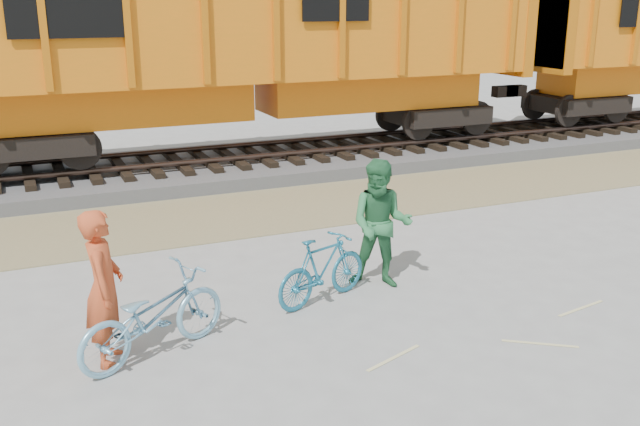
# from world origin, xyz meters

# --- Properties ---
(ground) EXTENTS (120.00, 120.00, 0.00)m
(ground) POSITION_xyz_m (0.00, 0.00, 0.00)
(ground) COLOR #9E9E99
(ground) RESTS_ON ground
(gravel_strip) EXTENTS (120.00, 3.00, 0.02)m
(gravel_strip) POSITION_xyz_m (0.00, 5.50, 0.01)
(gravel_strip) COLOR #9A8A60
(gravel_strip) RESTS_ON ground
(ballast_bed) EXTENTS (120.00, 4.00, 0.30)m
(ballast_bed) POSITION_xyz_m (0.00, 9.00, 0.15)
(ballast_bed) COLOR slate
(ballast_bed) RESTS_ON ground
(track) EXTENTS (120.00, 2.60, 0.24)m
(track) POSITION_xyz_m (0.00, 9.00, 0.47)
(track) COLOR black
(track) RESTS_ON ballast_bed
(hopper_car_center) EXTENTS (14.00, 3.13, 4.65)m
(hopper_car_center) POSITION_xyz_m (0.64, 9.00, 3.01)
(hopper_car_center) COLOR black
(hopper_car_center) RESTS_ON track
(bicycle_blue) EXTENTS (2.06, 1.41, 1.03)m
(bicycle_blue) POSITION_xyz_m (-3.53, 0.37, 0.51)
(bicycle_blue) COLOR #7AB6D5
(bicycle_blue) RESTS_ON ground
(bicycle_teal) EXTENTS (1.64, 0.95, 0.95)m
(bicycle_teal) POSITION_xyz_m (-1.10, 1.02, 0.48)
(bicycle_teal) COLOR #1F6E8C
(bicycle_teal) RESTS_ON ground
(person_solo) EXTENTS (0.56, 0.74, 1.82)m
(person_solo) POSITION_xyz_m (-4.03, 0.47, 0.91)
(person_solo) COLOR #C34822
(person_solo) RESTS_ON ground
(person_man) EXTENTS (1.15, 1.09, 1.87)m
(person_man) POSITION_xyz_m (-0.10, 1.22, 0.94)
(person_man) COLOR #2B6F40
(person_man) RESTS_ON ground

